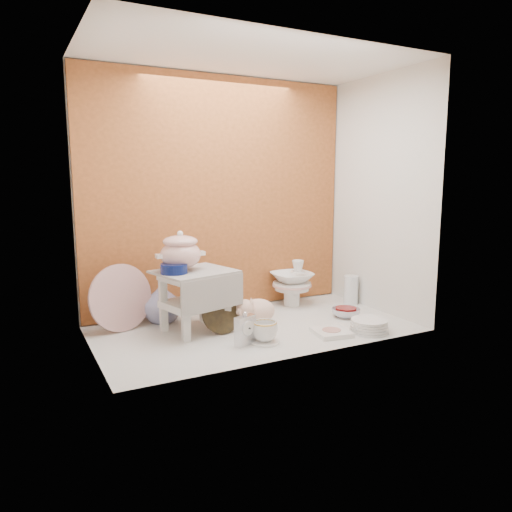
{
  "coord_description": "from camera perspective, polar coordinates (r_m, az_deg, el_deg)",
  "views": [
    {
      "loc": [
        -1.23,
        -2.41,
        0.87
      ],
      "look_at": [
        0.02,
        0.02,
        0.42
      ],
      "focal_mm": 34.03,
      "sensor_mm": 36.0,
      "label": 1
    }
  ],
  "objects": [
    {
      "name": "dinner_plate_stack",
      "position": [
        2.83,
        13.15,
        -7.98
      ],
      "size": [
        0.26,
        0.26,
        0.07
      ],
      "primitive_type": "cylinder",
      "rotation": [
        0.0,
        0.0,
        -0.23
      ],
      "color": "white",
      "rests_on": "ground"
    },
    {
      "name": "mantel_clock",
      "position": [
        2.54,
        -1.29,
        -8.53
      ],
      "size": [
        0.13,
        0.08,
        0.18
      ],
      "primitive_type": "cube",
      "rotation": [
        0.0,
        0.0,
        0.34
      ],
      "color": "silver",
      "rests_on": "ground"
    },
    {
      "name": "cobalt_bowl",
      "position": [
        2.67,
        -9.61,
        -1.46
      ],
      "size": [
        0.15,
        0.15,
        0.05
      ],
      "primitive_type": "cylinder",
      "rotation": [
        0.0,
        0.0,
        0.01
      ],
      "color": "#091349",
      "rests_on": "step_stool"
    },
    {
      "name": "lattice_dish",
      "position": [
        2.76,
        8.86,
        -8.87
      ],
      "size": [
        0.22,
        0.22,
        0.03
      ],
      "primitive_type": "cube",
      "rotation": [
        0.0,
        0.0,
        -0.16
      ],
      "color": "white",
      "rests_on": "ground"
    },
    {
      "name": "soup_tureen",
      "position": [
        2.73,
        -8.87,
        0.63
      ],
      "size": [
        0.32,
        0.32,
        0.23
      ],
      "primitive_type": null,
      "rotation": [
        0.0,
        0.0,
        0.21
      ],
      "color": "white",
      "rests_on": "step_stool"
    },
    {
      "name": "niche_shell",
      "position": [
        2.87,
        -1.85,
        10.55
      ],
      "size": [
        1.86,
        1.03,
        1.53
      ],
      "color": "#AF5C2B",
      "rests_on": "ground"
    },
    {
      "name": "step_stool",
      "position": [
        2.77,
        -7.18,
        -5.26
      ],
      "size": [
        0.48,
        0.44,
        0.35
      ],
      "primitive_type": null,
      "rotation": [
        0.0,
        0.0,
        0.25
      ],
      "color": "silver",
      "rests_on": "ground"
    },
    {
      "name": "blue_white_vase",
      "position": [
        2.98,
        -11.02,
        -5.27
      ],
      "size": [
        0.26,
        0.26,
        0.25
      ],
      "primitive_type": "imported",
      "rotation": [
        0.0,
        0.0,
        0.1
      ],
      "color": "white",
      "rests_on": "ground"
    },
    {
      "name": "gold_rim_teacup",
      "position": [
        2.58,
        1.03,
        -8.82
      ],
      "size": [
        0.17,
        0.17,
        0.11
      ],
      "primitive_type": "imported",
      "rotation": [
        0.0,
        0.0,
        0.32
      ],
      "color": "white",
      "rests_on": "teacup_saucer"
    },
    {
      "name": "crystal_bowl",
      "position": [
        3.1,
        10.51,
        -6.57
      ],
      "size": [
        0.18,
        0.18,
        0.06
      ],
      "primitive_type": "imported",
      "rotation": [
        0.0,
        0.0,
        0.04
      ],
      "color": "silver",
      "rests_on": "ground"
    },
    {
      "name": "lacquer_tray",
      "position": [
        2.74,
        -4.12,
        -6.72
      ],
      "size": [
        0.25,
        0.13,
        0.22
      ],
      "primitive_type": null,
      "rotation": [
        0.0,
        0.0,
        0.1
      ],
      "color": "black",
      "rests_on": "ground"
    },
    {
      "name": "floral_platter",
      "position": [
        2.85,
        -15.59,
        -4.75
      ],
      "size": [
        0.39,
        0.18,
        0.38
      ],
      "primitive_type": null,
      "rotation": [
        0.0,
        0.0,
        0.3
      ],
      "color": "white",
      "rests_on": "ground"
    },
    {
      "name": "plush_pig",
      "position": [
        2.88,
        0.14,
        -6.48
      ],
      "size": [
        0.29,
        0.2,
        0.17
      ],
      "primitive_type": "ellipsoid",
      "rotation": [
        0.0,
        0.0,
        -0.04
      ],
      "color": "beige",
      "rests_on": "ground"
    },
    {
      "name": "ground",
      "position": [
        2.84,
        -0.18,
        -8.48
      ],
      "size": [
        1.8,
        1.8,
        0.0
      ],
      "primitive_type": "plane",
      "color": "silver",
      "rests_on": "ground"
    },
    {
      "name": "porcelain_tower",
      "position": [
        3.3,
        4.24,
        -3.18
      ],
      "size": [
        0.3,
        0.3,
        0.31
      ],
      "primitive_type": null,
      "rotation": [
        0.0,
        0.0,
        -0.12
      ],
      "color": "white",
      "rests_on": "ground"
    },
    {
      "name": "teacup_saucer",
      "position": [
        2.6,
        1.03,
        -10.04
      ],
      "size": [
        0.17,
        0.17,
        0.01
      ],
      "primitive_type": "cylinder",
      "rotation": [
        0.0,
        0.0,
        -0.08
      ],
      "color": "white",
      "rests_on": "ground"
    },
    {
      "name": "clear_glass_vase",
      "position": [
        3.41,
        11.09,
        -3.92
      ],
      "size": [
        0.12,
        0.12,
        0.2
      ],
      "primitive_type": "cylinder",
      "rotation": [
        0.0,
        0.0,
        0.23
      ],
      "color": "silver",
      "rests_on": "ground"
    }
  ]
}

